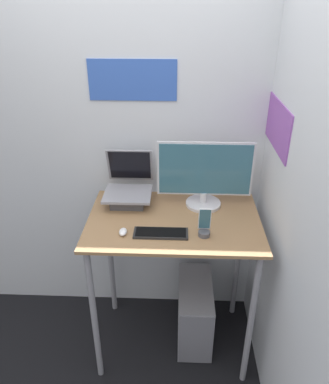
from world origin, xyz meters
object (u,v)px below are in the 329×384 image
at_px(laptop, 128,191).
at_px(monitor, 205,176).
at_px(mouse, 123,232).
at_px(cell_phone, 204,227).
at_px(computer_tower, 195,311).
at_px(keyboard, 161,233).

height_order(laptop, monitor, monitor).
relative_size(monitor, mouse, 8.36).
xyz_separation_m(laptop, cell_phone, (0.46, -0.36, -0.02)).
bearing_deg(computer_tower, mouse, -151.81).
bearing_deg(keyboard, computer_tower, 45.04).
distance_m(keyboard, cell_phone, 0.24).
distance_m(mouse, computer_tower, 0.95).
relative_size(monitor, keyboard, 1.91).
height_order(laptop, keyboard, laptop).
relative_size(mouse, computer_tower, 0.13).
bearing_deg(keyboard, laptop, 121.72).
height_order(laptop, mouse, laptop).
bearing_deg(mouse, cell_phone, 1.32).
bearing_deg(monitor, mouse, -143.03).
bearing_deg(computer_tower, monitor, 77.04).
xyz_separation_m(keyboard, mouse, (-0.21, -0.01, 0.01)).
distance_m(monitor, computer_tower, 1.01).
bearing_deg(laptop, monitor, -2.71).
height_order(keyboard, cell_phone, cell_phone).
height_order(keyboard, computer_tower, keyboard).
relative_size(laptop, cell_phone, 1.87).
relative_size(laptop, monitor, 0.56).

